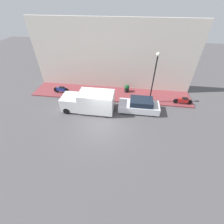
% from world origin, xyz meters
% --- Properties ---
extents(ground_plane, '(60.00, 60.00, 0.00)m').
position_xyz_m(ground_plane, '(0.00, 0.00, 0.00)').
color(ground_plane, '#514F51').
extents(sidewalk, '(3.02, 17.88, 0.12)m').
position_xyz_m(sidewalk, '(5.31, 0.00, 0.06)').
color(sidewalk, brown).
rests_on(sidewalk, ground_plane).
extents(building_facade, '(0.30, 17.88, 7.51)m').
position_xyz_m(building_facade, '(6.97, 0.00, 3.76)').
color(building_facade, silver).
rests_on(building_facade, ground_plane).
extents(parked_car, '(1.68, 3.92, 1.36)m').
position_xyz_m(parked_car, '(2.64, -3.26, 0.65)').
color(parked_car, silver).
rests_on(parked_car, ground_plane).
extents(delivery_van, '(1.93, 5.02, 2.07)m').
position_xyz_m(delivery_van, '(2.07, 1.63, 1.04)').
color(delivery_van, white).
rests_on(delivery_van, ground_plane).
extents(motorcycle_black, '(0.30, 1.94, 0.76)m').
position_xyz_m(motorcycle_black, '(4.47, 0.72, 0.53)').
color(motorcycle_black, black).
rests_on(motorcycle_black, sidewalk).
extents(motorcycle_red, '(0.30, 1.91, 0.75)m').
position_xyz_m(motorcycle_red, '(4.30, -7.78, 0.52)').
color(motorcycle_red, '#B21E1E').
rests_on(motorcycle_red, sidewalk).
extents(motorcycle_blue, '(0.30, 1.81, 0.78)m').
position_xyz_m(motorcycle_blue, '(4.68, 5.62, 0.55)').
color(motorcycle_blue, navy).
rests_on(motorcycle_blue, sidewalk).
extents(streetlamp, '(0.34, 0.34, 5.19)m').
position_xyz_m(streetlamp, '(4.13, -4.35, 3.51)').
color(streetlamp, black).
rests_on(streetlamp, sidewalk).
extents(potted_plant, '(0.55, 0.55, 0.87)m').
position_xyz_m(potted_plant, '(5.96, -1.84, 0.55)').
color(potted_plant, black).
rests_on(potted_plant, sidewalk).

